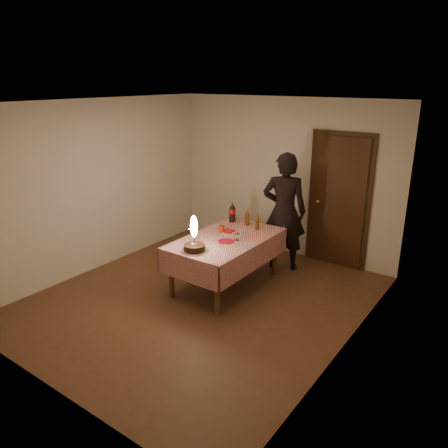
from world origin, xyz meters
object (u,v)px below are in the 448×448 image
(dining_table, at_px, (226,244))
(amber_bottle_left, at_px, (247,218))
(red_plate, at_px, (226,241))
(photographer, at_px, (284,212))
(red_cup, at_px, (221,229))
(amber_bottle_right, at_px, (257,222))
(birthday_cake, at_px, (194,243))
(clear_cup, at_px, (237,237))
(cola_bottle, at_px, (232,212))

(dining_table, bearing_deg, amber_bottle_left, 95.52)
(red_plate, relative_size, photographer, 0.12)
(red_cup, xyz_separation_m, amber_bottle_left, (0.13, 0.49, 0.07))
(amber_bottle_right, bearing_deg, red_plate, -97.52)
(amber_bottle_left, bearing_deg, birthday_cake, -89.30)
(red_plate, bearing_deg, birthday_cake, -104.05)
(amber_bottle_right, xyz_separation_m, photographer, (0.18, 0.50, 0.07))
(clear_cup, xyz_separation_m, amber_bottle_right, (0.00, 0.53, 0.07))
(red_cup, bearing_deg, clear_cup, -20.71)
(birthday_cake, height_order, red_cup, birthday_cake)
(cola_bottle, xyz_separation_m, amber_bottle_left, (0.28, -0.00, -0.03))
(cola_bottle, bearing_deg, photographer, 29.91)
(clear_cup, height_order, cola_bottle, cola_bottle)
(cola_bottle, relative_size, amber_bottle_right, 1.25)
(dining_table, bearing_deg, red_cup, 141.78)
(dining_table, bearing_deg, photographer, 71.33)
(red_plate, bearing_deg, photographer, 77.04)
(dining_table, xyz_separation_m, red_cup, (-0.19, 0.15, 0.15))
(dining_table, relative_size, birthday_cake, 3.55)
(clear_cup, distance_m, amber_bottle_right, 0.54)
(red_plate, xyz_separation_m, red_cup, (-0.28, 0.27, 0.05))
(red_cup, distance_m, cola_bottle, 0.52)
(birthday_cake, relative_size, amber_bottle_right, 1.90)
(red_plate, height_order, red_cup, red_cup)
(red_plate, distance_m, red_cup, 0.39)
(birthday_cake, bearing_deg, cola_bottle, 102.90)
(cola_bottle, bearing_deg, clear_cup, -50.81)
(dining_table, xyz_separation_m, birthday_cake, (-0.05, -0.64, 0.22))
(photographer, bearing_deg, red_plate, -102.96)
(red_cup, bearing_deg, dining_table, -38.22)
(red_cup, height_order, cola_bottle, cola_bottle)
(birthday_cake, xyz_separation_m, red_plate, (0.13, 0.52, -0.11))
(birthday_cake, distance_m, red_plate, 0.55)
(dining_table, distance_m, photographer, 1.14)
(photographer, bearing_deg, red_cup, -121.54)
(red_plate, distance_m, photographer, 1.21)
(cola_bottle, height_order, photographer, photographer)
(cola_bottle, height_order, amber_bottle_left, cola_bottle)
(amber_bottle_left, bearing_deg, photographer, 44.22)
(clear_cup, bearing_deg, dining_table, -175.28)
(dining_table, bearing_deg, birthday_cake, -94.11)
(clear_cup, distance_m, photographer, 1.06)
(dining_table, height_order, birthday_cake, birthday_cake)
(red_cup, height_order, amber_bottle_left, amber_bottle_left)
(photographer, bearing_deg, dining_table, -108.67)
(photographer, bearing_deg, amber_bottle_left, -135.78)
(birthday_cake, xyz_separation_m, photographer, (0.40, 1.69, 0.07))
(red_plate, height_order, cola_bottle, cola_bottle)
(dining_table, relative_size, red_cup, 17.20)
(amber_bottle_right, relative_size, photographer, 0.14)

